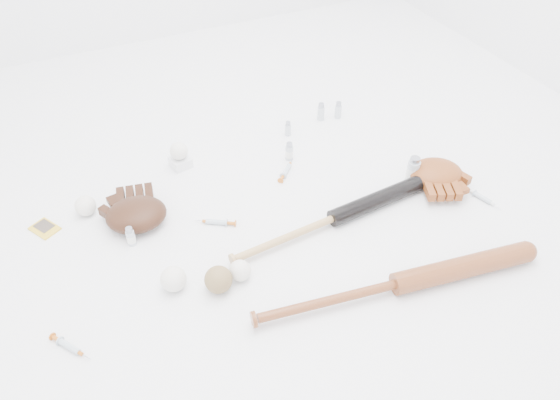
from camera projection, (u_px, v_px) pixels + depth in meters
name	position (u px, v px, depth m)	size (l,w,h in m)	color
bat_dark	(334.00, 218.00, 1.79)	(0.79, 0.06, 0.06)	black
bat_wood	(397.00, 284.00, 1.58)	(0.92, 0.07, 0.07)	brown
glove_dark	(136.00, 214.00, 1.78)	(0.24, 0.24, 0.09)	#331A0E
glove_tan	(436.00, 173.00, 1.95)	(0.23, 0.23, 0.08)	brown
trading_card	(45.00, 229.00, 1.79)	(0.07, 0.09, 0.01)	gold
pedestal	(180.00, 162.00, 2.03)	(0.07, 0.07, 0.04)	white
baseball_on_pedestal	(179.00, 151.00, 2.00)	(0.07, 0.07, 0.07)	white
baseball_left	(173.00, 279.00, 1.58)	(0.08, 0.08, 0.08)	white
baseball_upper	(85.00, 206.00, 1.83)	(0.07, 0.07, 0.07)	white
baseball_mid	(240.00, 271.00, 1.61)	(0.07, 0.07, 0.07)	white
baseball_aged	(218.00, 280.00, 1.58)	(0.08, 0.08, 0.08)	olive
syringe_0	(69.00, 347.00, 1.45)	(0.15, 0.03, 0.02)	#ADBCC6
syringe_1	(216.00, 222.00, 1.80)	(0.15, 0.03, 0.02)	#ADBCC6
syringe_2	(286.00, 170.00, 2.01)	(0.15, 0.03, 0.02)	#ADBCC6
syringe_3	(482.00, 198.00, 1.90)	(0.15, 0.03, 0.02)	#ADBCC6
vial_0	(321.00, 112.00, 2.26)	(0.03, 0.03, 0.08)	silver
vial_1	(288.00, 128.00, 2.18)	(0.02, 0.02, 0.06)	silver
vial_2	(289.00, 151.00, 2.05)	(0.03, 0.03, 0.07)	silver
vial_3	(413.00, 170.00, 1.95)	(0.04, 0.04, 0.10)	silver
vial_4	(131.00, 236.00, 1.72)	(0.03, 0.03, 0.07)	silver
vial_5	(338.00, 110.00, 2.27)	(0.03, 0.03, 0.07)	silver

